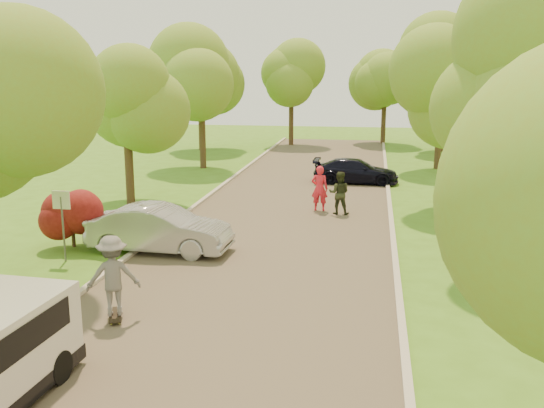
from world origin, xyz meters
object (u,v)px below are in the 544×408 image
Objects in this scene: street_sign at (62,211)px; person_olive at (339,193)px; silver_sedan at (160,229)px; dark_sedan at (356,171)px; longboard at (115,315)px; skateboarder at (113,276)px; person_striped at (320,189)px.

person_olive is at bearing 43.99° from street_sign.
person_olive is at bearing -38.41° from silver_sedan.
dark_sedan is (8.24, 14.51, -0.94)m from street_sign.
skateboarder reaches higher than longboard.
street_sign is 2.19× the size of longboard.
longboard is 0.57× the size of person_olive.
skateboarder is (0.80, -5.29, 0.32)m from silver_sedan.
person_striped is at bearing -130.00° from longboard.
person_olive is (4.50, 11.41, -0.20)m from skateboarder.
street_sign is 0.48× the size of silver_sedan.
silver_sedan is 2.41× the size of person_striped.
longboard is at bearing -168.89° from silver_sedan.
dark_sedan is (5.74, 13.10, -0.12)m from silver_sedan.
skateboarder is at bearing 165.53° from dark_sedan.
longboard is at bearing 69.93° from person_olive.
person_striped reaches higher than person_olive.
longboard is at bearing -49.60° from street_sign.
longboard is (-4.94, -18.39, -0.52)m from dark_sedan.
skateboarder is (3.30, -3.88, -0.50)m from street_sign.
street_sign reaches higher than dark_sedan.
skateboarder is 1.00× the size of person_striped.
street_sign is at bearing 53.10° from person_striped.
street_sign is at bearing 45.45° from person_olive.
skateboarder reaches higher than person_striped.
street_sign is at bearing -72.37° from skateboarder.
dark_sedan is at bearing -92.16° from person_olive.
street_sign is at bearing 122.02° from silver_sedan.
dark_sedan is 7.00m from person_olive.
dark_sedan is 2.49× the size of person_olive.
person_striped is (4.47, 6.56, 0.19)m from silver_sedan.
silver_sedan is 7.94m from person_striped.
silver_sedan is at bearing 50.54° from person_olive.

